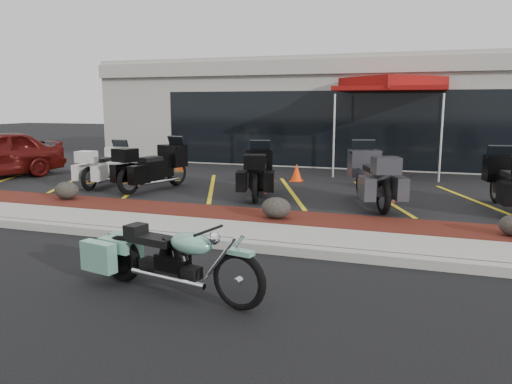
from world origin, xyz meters
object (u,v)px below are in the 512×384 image
(hero_cruiser, at_px, (239,272))
(popup_canopy, at_px, (392,86))
(traffic_cone, at_px, (297,172))
(touring_white, at_px, (121,161))

(hero_cruiser, height_order, popup_canopy, popup_canopy)
(traffic_cone, bearing_deg, hero_cruiser, -80.08)
(touring_white, bearing_deg, hero_cruiser, -140.46)
(touring_white, relative_size, traffic_cone, 4.13)
(traffic_cone, bearing_deg, touring_white, -159.40)
(traffic_cone, xyz_separation_m, popup_canopy, (2.39, 2.65, 2.51))
(hero_cruiser, height_order, touring_white, touring_white)
(hero_cruiser, bearing_deg, traffic_cone, 112.34)
(hero_cruiser, bearing_deg, touring_white, 143.97)
(traffic_cone, relative_size, popup_canopy, 0.15)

